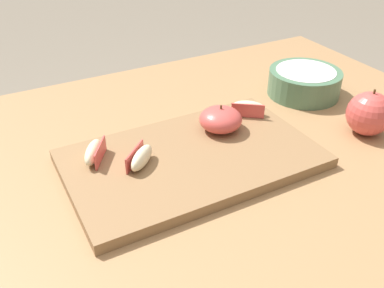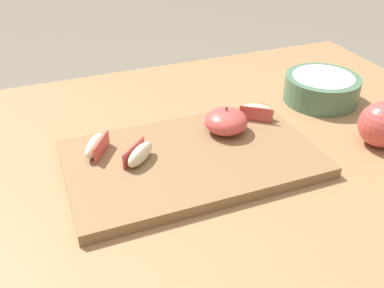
{
  "view_description": "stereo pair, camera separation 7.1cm",
  "coord_description": "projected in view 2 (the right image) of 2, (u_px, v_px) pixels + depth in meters",
  "views": [
    {
      "loc": [
        -0.2,
        -0.55,
        1.17
      ],
      "look_at": [
        0.08,
        -0.03,
        0.78
      ],
      "focal_mm": 40.12,
      "sensor_mm": 36.0,
      "label": 1
    },
    {
      "loc": [
        -0.14,
        -0.58,
        1.17
      ],
      "look_at": [
        0.08,
        -0.03,
        0.78
      ],
      "focal_mm": 40.12,
      "sensor_mm": 36.0,
      "label": 2
    }
  ],
  "objects": [
    {
      "name": "dining_table",
      "position": [
        146.0,
        211.0,
        0.78
      ],
      "size": [
        1.36,
        0.8,
        0.74
      ],
      "color": "#9E754C",
      "rests_on": "ground_plane"
    },
    {
      "name": "cutting_board",
      "position": [
        192.0,
        159.0,
        0.72
      ],
      "size": [
        0.42,
        0.25,
        0.02
      ],
      "color": "olive",
      "rests_on": "dining_table"
    },
    {
      "name": "whole_apple_pink_lady",
      "position": [
        382.0,
        124.0,
        0.76
      ],
      "size": [
        0.08,
        0.08,
        0.09
      ],
      "color": "#D14C47",
      "rests_on": "dining_table"
    },
    {
      "name": "apple_half_skin_up",
      "position": [
        226.0,
        121.0,
        0.77
      ],
      "size": [
        0.08,
        0.08,
        0.05
      ],
      "color": "#D14C47",
      "rests_on": "cutting_board"
    },
    {
      "name": "ceramic_fruit_bowl",
      "position": [
        322.0,
        88.0,
        0.91
      ],
      "size": [
        0.16,
        0.16,
        0.06
      ],
      "color": "#4C7556",
      "rests_on": "dining_table"
    },
    {
      "name": "apple_wedge_front",
      "position": [
        96.0,
        146.0,
        0.71
      ],
      "size": [
        0.05,
        0.07,
        0.03
      ],
      "color": "beige",
      "rests_on": "cutting_board"
    },
    {
      "name": "apple_wedge_right",
      "position": [
        257.0,
        112.0,
        0.81
      ],
      "size": [
        0.07,
        0.06,
        0.03
      ],
      "color": "beige",
      "rests_on": "cutting_board"
    },
    {
      "name": "apple_wedge_middle",
      "position": [
        140.0,
        154.0,
        0.69
      ],
      "size": [
        0.06,
        0.06,
        0.03
      ],
      "color": "beige",
      "rests_on": "cutting_board"
    }
  ]
}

